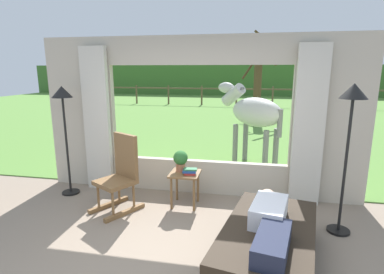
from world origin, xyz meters
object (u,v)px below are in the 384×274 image
floor_lamp_left (63,108)px  reclining_person (270,221)px  floor_lamp_right (351,114)px  book_stack (190,171)px  recliner_sofa (268,245)px  potted_plant (181,160)px  horse (253,112)px  pasture_tree (258,78)px  rocking_chair (121,173)px  side_table (185,179)px

floor_lamp_left → reclining_person: bearing=-23.6°
floor_lamp_left → floor_lamp_right: (4.08, -0.48, 0.08)m
book_stack → floor_lamp_left: (-2.07, 0.14, 0.87)m
recliner_sofa → potted_plant: bearing=145.2°
horse → floor_lamp_right: bearing=-114.9°
potted_plant → pasture_tree: 8.67m
rocking_chair → side_table: size_ratio=2.15×
recliner_sofa → pasture_tree: pasture_tree is taller
pasture_tree → rocking_chair: bearing=-103.0°
rocking_chair → potted_plant: 0.90m
book_stack → floor_lamp_left: 2.25m
horse → rocking_chair: bearing=-174.9°
potted_plant → pasture_tree: pasture_tree is taller
floor_lamp_right → pasture_tree: bearing=96.0°
side_table → potted_plant: 0.29m
rocking_chair → horse: bearing=83.1°
rocking_chair → floor_lamp_left: (-1.09, 0.37, 0.89)m
reclining_person → rocking_chair: rocking_chair is taller
book_stack → rocking_chair: bearing=-167.1°
recliner_sofa → book_stack: size_ratio=8.29×
side_table → floor_lamp_right: size_ratio=0.28×
recliner_sofa → floor_lamp_left: floor_lamp_left is taller
recliner_sofa → potted_plant: potted_plant is taller
book_stack → side_table: bearing=145.3°
floor_lamp_right → pasture_tree: (-0.94, 8.98, 0.18)m
rocking_chair → potted_plant: (0.82, 0.35, 0.16)m
horse → recliner_sofa: bearing=-134.9°
side_table → rocking_chair: bearing=-162.2°
pasture_tree → potted_plant: bearing=-98.2°
side_table → book_stack: (0.09, -0.06, 0.14)m
floor_lamp_left → book_stack: bearing=-4.0°
side_table → floor_lamp_right: (2.09, -0.39, 1.09)m
reclining_person → book_stack: reclining_person is taller
side_table → book_stack: bearing=-34.7°
rocking_chair → pasture_tree: bearing=107.0°
floor_lamp_right → recliner_sofa: bearing=-137.4°
potted_plant → pasture_tree: size_ratio=0.09×
recliner_sofa → reclining_person: size_ratio=1.29×
reclining_person → pasture_tree: bearing=101.5°
reclining_person → book_stack: size_ratio=6.43×
rocking_chair → recliner_sofa: bearing=5.2°
reclining_person → horse: bearing=104.5°
side_table → potted_plant: size_ratio=1.63×
floor_lamp_left → pasture_tree: (3.14, 8.50, 0.26)m
floor_lamp_right → potted_plant: bearing=168.2°
potted_plant → rocking_chair: bearing=-157.0°
recliner_sofa → floor_lamp_left: size_ratio=1.04×
side_table → horse: bearing=66.1°
horse → book_stack: bearing=-159.4°
floor_lamp_left → pasture_tree: bearing=69.8°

